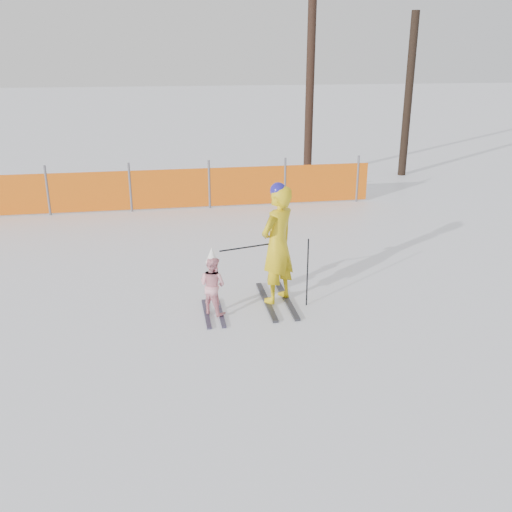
% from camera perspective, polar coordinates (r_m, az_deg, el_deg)
% --- Properties ---
extents(ground, '(120.00, 120.00, 0.00)m').
position_cam_1_polar(ground, '(8.46, 0.58, -7.53)').
color(ground, white).
rests_on(ground, ground).
extents(adult, '(0.82, 1.50, 2.00)m').
position_cam_1_polar(adult, '(9.03, 2.16, 1.17)').
color(adult, black).
rests_on(adult, ground).
extents(child, '(0.57, 1.03, 1.11)m').
position_cam_1_polar(child, '(8.79, -4.36, -2.85)').
color(child, black).
rests_on(child, ground).
extents(ski_poles, '(1.42, 0.24, 1.13)m').
position_cam_1_polar(ski_poles, '(8.95, 2.53, -0.60)').
color(ski_poles, black).
rests_on(ski_poles, ground).
extents(safety_fence, '(16.30, 0.06, 1.25)m').
position_cam_1_polar(safety_fence, '(15.04, -19.64, 5.94)').
color(safety_fence, '#595960').
rests_on(safety_fence, ground).
extents(tree_trunks, '(3.43, 0.42, 6.56)m').
position_cam_1_polar(tree_trunks, '(18.66, 9.63, 16.79)').
color(tree_trunks, black).
rests_on(tree_trunks, ground).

